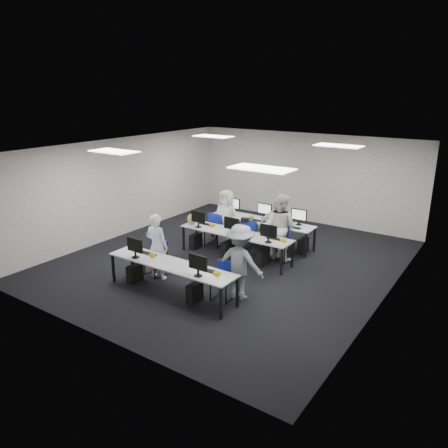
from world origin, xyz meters
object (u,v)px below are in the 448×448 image
Objects in this scene: chair_3 at (240,242)px; chair_7 at (284,246)px; chair_1 at (222,288)px; student_2 at (226,218)px; chair_6 at (253,240)px; student_0 at (157,247)px; photographer at (240,262)px; chair_4 at (279,250)px; student_3 at (275,228)px; student_1 at (280,227)px; chair_0 at (157,264)px; desk_front at (171,266)px; desk_mid at (235,234)px; chair_5 at (219,233)px; chair_2 at (214,236)px.

chair_7 is (1.17, 0.38, 0.02)m from chair_3.
student_2 reaches higher than chair_1.
chair_6 is 0.58× the size of student_0.
chair_4 is at bearing -85.86° from photographer.
student_2 reaches higher than chair_6.
student_3 is (-0.26, 0.24, 0.51)m from chair_4.
chair_1 is at bearing 96.90° from student_1.
student_2 reaches higher than student_3.
chair_0 is 3.25m from chair_4.
desk_front is 3.86× the size of chair_1.
student_2 is at bearing 156.10° from chair_4.
student_2 is (0.20, 2.76, 0.54)m from chair_0.
chair_0 is 3.52m from chair_7.
desk_mid is at bearing 39.62° from student_1.
student_1 reaches higher than photographer.
chair_7 reaches higher than desk_mid.
chair_0 is 2.74m from chair_5.
desk_front is 3.15m from chair_3.
chair_1 is 0.93× the size of chair_7.
photographer is at bearing -54.40° from desk_mid.
chair_7 is 0.55× the size of student_0.
desk_front is at bearing -22.32° from chair_0.
chair_6 is at bearing 160.34° from student_3.
desk_mid is at bearing -38.48° from chair_2.
chair_1 is at bearing -61.39° from chair_5.
chair_4 is 0.62m from student_3.
desk_mid is at bearing -57.79° from photographer.
desk_mid is 2.29m from student_0.
student_3 is at bearing -81.18° from photographer.
chair_1 is at bearing 4.18° from chair_0.
chair_5 is at bearing -174.99° from chair_3.
student_0 reaches higher than chair_4.
chair_2 is at bearing 168.65° from student_3.
chair_5 is at bearing 107.75° from desk_front.
chair_2 reaches higher than desk_mid.
student_3 is at bearing -4.87° from chair_2.
student_0 is (-1.86, -3.02, 0.53)m from chair_7.
desk_front is 3.89× the size of chair_3.
chair_3 is 0.52× the size of student_3.
student_3 reaches higher than chair_4.
chair_1 is at bearing -46.16° from chair_3.
chair_2 is (-2.14, 2.68, 0.02)m from chair_1.
student_1 reaches higher than desk_front.
chair_4 reaches higher than chair_3.
student_2 reaches higher than chair_7.
chair_1 is at bearing -103.30° from student_3.
chair_1 is 0.51× the size of student_2.
chair_0 is 0.98× the size of chair_7.
student_2 is at bearing 136.47° from desk_mid.
chair_6 reaches higher than chair_2.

